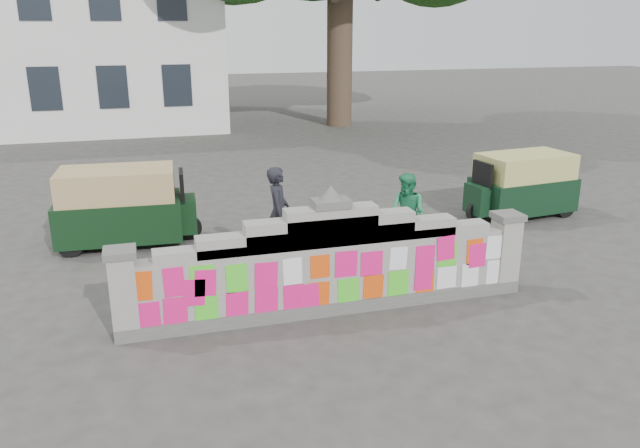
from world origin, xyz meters
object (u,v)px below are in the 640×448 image
at_px(pedestrian, 407,213).
at_px(rickshaw_left, 123,206).
at_px(rickshaw_right, 521,184).
at_px(cyclist_rider, 279,226).
at_px(cyclist_bike, 279,244).

distance_m(pedestrian, rickshaw_left, 5.65).
xyz_separation_m(rickshaw_left, rickshaw_right, (8.77, -0.53, -0.05)).
height_order(cyclist_rider, rickshaw_left, cyclist_rider).
xyz_separation_m(pedestrian, rickshaw_left, (-5.27, 2.02, 0.03)).
bearing_deg(cyclist_rider, rickshaw_right, -58.79).
height_order(cyclist_bike, rickshaw_left, rickshaw_left).
bearing_deg(pedestrian, cyclist_bike, -115.72).
distance_m(cyclist_rider, rickshaw_right, 6.32).
relative_size(cyclist_rider, rickshaw_left, 0.58).
bearing_deg(rickshaw_right, pedestrian, 16.85).
bearing_deg(rickshaw_left, cyclist_rider, -36.07).
height_order(cyclist_bike, cyclist_rider, cyclist_rider).
xyz_separation_m(cyclist_bike, rickshaw_left, (-2.69, 2.22, 0.32)).
relative_size(cyclist_rider, pedestrian, 1.06).
height_order(pedestrian, rickshaw_right, pedestrian).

